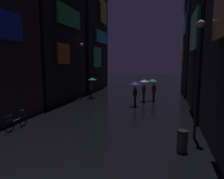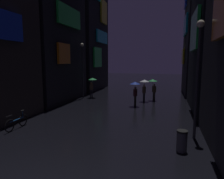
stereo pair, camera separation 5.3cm
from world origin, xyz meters
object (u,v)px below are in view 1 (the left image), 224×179
object	(u,v)px
bicycle_parked_at_storefront	(17,122)
streetlamp_left_far	(82,64)
pedestrian_foreground_left_blue	(135,87)
pedestrian_foreground_right_green	(92,82)
pedestrian_midstreet_left_clear	(144,84)
streetlamp_right_near	(198,67)
pedestrian_far_right_green	(153,84)
trash_bin	(182,141)

from	to	relation	value
bicycle_parked_at_storefront	streetlamp_left_far	distance (m)	10.64
pedestrian_foreground_left_blue	pedestrian_foreground_right_green	bearing A→B (deg)	150.75
streetlamp_left_far	bicycle_parked_at_storefront	bearing A→B (deg)	-87.75
pedestrian_midstreet_left_clear	streetlamp_left_far	bearing A→B (deg)	178.12
pedestrian_foreground_right_green	streetlamp_right_near	distance (m)	13.20
pedestrian_midstreet_left_clear	streetlamp_right_near	world-z (taller)	streetlamp_right_near
pedestrian_far_right_green	pedestrian_foreground_right_green	xyz separation A→B (m)	(-6.37, -0.10, 0.00)
pedestrian_foreground_right_green	bicycle_parked_at_storefront	world-z (taller)	pedestrian_foreground_right_green
pedestrian_far_right_green	streetlamp_right_near	xyz separation A→B (m)	(2.75, -9.45, 1.91)
bicycle_parked_at_storefront	streetlamp_left_far	bearing A→B (deg)	92.25
pedestrian_far_right_green	trash_bin	world-z (taller)	pedestrian_far_right_green
pedestrian_midstreet_left_clear	bicycle_parked_at_storefront	size ratio (longest dim) A/B	1.16
streetlamp_left_far	trash_bin	world-z (taller)	streetlamp_left_far
streetlamp_right_near	bicycle_parked_at_storefront	bearing A→B (deg)	-172.60
pedestrian_foreground_left_blue	trash_bin	size ratio (longest dim) A/B	2.28
pedestrian_foreground_left_blue	trash_bin	distance (m)	9.00
pedestrian_foreground_right_green	streetlamp_left_far	world-z (taller)	streetlamp_left_far
streetlamp_right_near	pedestrian_far_right_green	bearing A→B (deg)	106.24
pedestrian_midstreet_left_clear	bicycle_parked_at_storefront	bearing A→B (deg)	-121.46
bicycle_parked_at_storefront	streetlamp_right_near	world-z (taller)	streetlamp_right_near
trash_bin	streetlamp_right_near	bearing A→B (deg)	68.20
pedestrian_foreground_right_green	streetlamp_left_far	size ratio (longest dim) A/B	0.37
streetlamp_left_far	pedestrian_foreground_left_blue	bearing A→B (deg)	-21.92
pedestrian_far_right_green	pedestrian_foreground_right_green	world-z (taller)	same
pedestrian_midstreet_left_clear	pedestrian_far_right_green	bearing A→B (deg)	44.66
streetlamp_right_near	trash_bin	world-z (taller)	streetlamp_right_near
pedestrian_foreground_left_blue	streetlamp_left_far	size ratio (longest dim) A/B	0.37
pedestrian_midstreet_left_clear	pedestrian_far_right_green	world-z (taller)	same
pedestrian_foreground_left_blue	pedestrian_midstreet_left_clear	world-z (taller)	same
bicycle_parked_at_storefront	streetlamp_right_near	distance (m)	10.19
pedestrian_foreground_left_blue	pedestrian_foreground_right_green	size ratio (longest dim) A/B	1.00
pedestrian_midstreet_left_clear	pedestrian_foreground_right_green	bearing A→B (deg)	173.29
pedestrian_foreground_right_green	pedestrian_foreground_left_blue	bearing A→B (deg)	-29.25
pedestrian_far_right_green	bicycle_parked_at_storefront	size ratio (longest dim) A/B	1.16
pedestrian_foreground_right_green	trash_bin	size ratio (longest dim) A/B	2.28
pedestrian_far_right_green	streetlamp_right_near	distance (m)	10.02
pedestrian_foreground_left_blue	pedestrian_midstreet_left_clear	xyz separation A→B (m)	(0.54, 2.17, 0.00)
bicycle_parked_at_storefront	pedestrian_foreground_right_green	bearing A→B (deg)	87.44
bicycle_parked_at_storefront	streetlamp_right_near	bearing A→B (deg)	7.40
bicycle_parked_at_storefront	streetlamp_right_near	size ratio (longest dim) A/B	0.32
pedestrian_midstreet_left_clear	streetlamp_right_near	distance (m)	9.57
bicycle_parked_at_storefront	pedestrian_foreground_left_blue	bearing A→B (deg)	54.50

